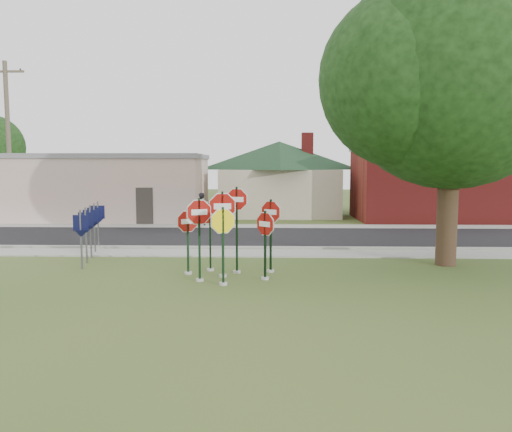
{
  "coord_description": "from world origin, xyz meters",
  "views": [
    {
      "loc": [
        1.33,
        -13.9,
        3.46
      ],
      "look_at": [
        0.89,
        2.0,
        1.86
      ],
      "focal_mm": 35.0,
      "sensor_mm": 36.0,
      "label": 1
    }
  ],
  "objects_px": {
    "stop_sign_yellow": "(223,236)",
    "oak_tree": "(453,73)",
    "stop_sign_center": "(222,220)",
    "stop_sign_left": "(199,228)",
    "pedestrian": "(201,209)",
    "utility_pole_near": "(8,140)"
  },
  "relations": [
    {
      "from": "stop_sign_left",
      "to": "oak_tree",
      "type": "xyz_separation_m",
      "value": [
        8.27,
        2.7,
        4.97
      ]
    },
    {
      "from": "stop_sign_left",
      "to": "oak_tree",
      "type": "distance_m",
      "value": 10.02
    },
    {
      "from": "stop_sign_yellow",
      "to": "oak_tree",
      "type": "bearing_deg",
      "value": 22.89
    },
    {
      "from": "utility_pole_near",
      "to": "stop_sign_center",
      "type": "bearing_deg",
      "value": -44.86
    },
    {
      "from": "stop_sign_center",
      "to": "pedestrian",
      "type": "bearing_deg",
      "value": 100.72
    },
    {
      "from": "stop_sign_center",
      "to": "oak_tree",
      "type": "height_order",
      "value": "oak_tree"
    },
    {
      "from": "stop_sign_center",
      "to": "stop_sign_left",
      "type": "bearing_deg",
      "value": -137.04
    },
    {
      "from": "stop_sign_yellow",
      "to": "utility_pole_near",
      "type": "xyz_separation_m",
      "value": [
        -13.98,
        14.87,
        3.53
      ]
    },
    {
      "from": "stop_sign_left",
      "to": "pedestrian",
      "type": "xyz_separation_m",
      "value": [
        -1.83,
        13.64,
        -0.62
      ]
    },
    {
      "from": "utility_pole_near",
      "to": "pedestrian",
      "type": "bearing_deg",
      "value": -3.81
    },
    {
      "from": "utility_pole_near",
      "to": "oak_tree",
      "type": "bearing_deg",
      "value": -28.55
    },
    {
      "from": "stop_sign_left",
      "to": "pedestrian",
      "type": "bearing_deg",
      "value": 97.64
    },
    {
      "from": "stop_sign_yellow",
      "to": "pedestrian",
      "type": "bearing_deg",
      "value": 100.37
    },
    {
      "from": "stop_sign_center",
      "to": "stop_sign_yellow",
      "type": "bearing_deg",
      "value": -83.99
    },
    {
      "from": "stop_sign_yellow",
      "to": "pedestrian",
      "type": "xyz_separation_m",
      "value": [
        -2.58,
        14.11,
        -0.43
      ]
    },
    {
      "from": "stop_sign_left",
      "to": "oak_tree",
      "type": "bearing_deg",
      "value": 18.1
    },
    {
      "from": "utility_pole_near",
      "to": "stop_sign_yellow",
      "type": "bearing_deg",
      "value": -46.76
    },
    {
      "from": "stop_sign_left",
      "to": "utility_pole_near",
      "type": "bearing_deg",
      "value": 132.58
    },
    {
      "from": "oak_tree",
      "to": "utility_pole_near",
      "type": "distance_m",
      "value": 24.53
    },
    {
      "from": "oak_tree",
      "to": "utility_pole_near",
      "type": "bearing_deg",
      "value": 151.45
    },
    {
      "from": "stop_sign_yellow",
      "to": "utility_pole_near",
      "type": "relative_size",
      "value": 0.25
    },
    {
      "from": "stop_sign_yellow",
      "to": "utility_pole_near",
      "type": "distance_m",
      "value": 20.72
    }
  ]
}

